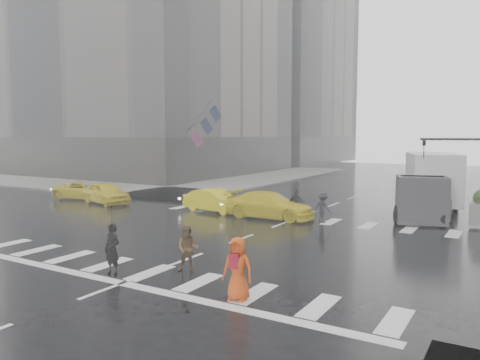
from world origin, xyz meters
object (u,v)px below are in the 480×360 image
Objects in this scene: pedestrian_orange at (238,269)px; box_truck at (430,184)px; taxi_front at (106,193)px; taxi_mid at (215,201)px; pedestrian_brown at (188,249)px.

box_truck is at bearing 73.59° from pedestrian_orange.
taxi_front is 8.27m from taxi_mid.
taxi_mid is at bearing -68.19° from taxi_front.
pedestrian_orange is at bearing -53.51° from pedestrian_brown.
box_truck reaches higher than taxi_mid.
taxi_mid is at bearing -174.94° from box_truck.
pedestrian_brown is 16.19m from box_truck.
taxi_front is 0.64× the size of box_truck.
pedestrian_orange is 0.43× the size of taxi_mid.
box_truck is (19.53, 5.52, 1.17)m from taxi_front.
pedestrian_orange is at bearing -115.05° from box_truck.
taxi_mid is 0.62× the size of box_truck.
pedestrian_brown reaches higher than taxi_mid.
pedestrian_brown is 0.87× the size of pedestrian_orange.
box_truck reaches higher than taxi_front.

